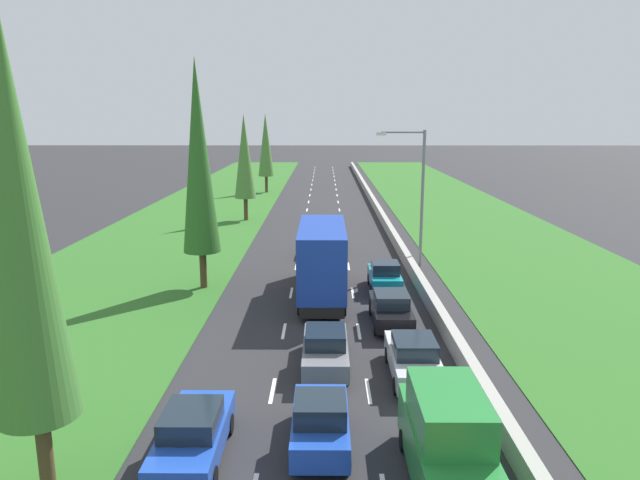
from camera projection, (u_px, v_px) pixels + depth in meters
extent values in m
plane|color=#28282B|center=(323.00, 215.00, 59.17)|extent=(300.00, 300.00, 0.00)
cube|color=#2D6623|center=(200.00, 214.00, 59.26)|extent=(14.00, 140.00, 0.04)
cube|color=#2D6623|center=(463.00, 215.00, 59.06)|extent=(14.00, 140.00, 0.04)
cube|color=#9E9B93|center=(379.00, 211.00, 59.04)|extent=(0.44, 120.00, 0.85)
cube|color=white|center=(273.00, 391.00, 21.04)|extent=(0.14, 2.00, 0.01)
cube|color=white|center=(284.00, 331.00, 26.91)|extent=(0.14, 2.00, 0.01)
cube|color=white|center=(291.00, 293.00, 32.78)|extent=(0.14, 2.00, 0.01)
cube|color=white|center=(296.00, 266.00, 38.64)|extent=(0.14, 2.00, 0.01)
cube|color=white|center=(300.00, 247.00, 44.51)|extent=(0.14, 2.00, 0.01)
cube|color=white|center=(303.00, 232.00, 50.38)|extent=(0.14, 2.00, 0.01)
cube|color=white|center=(305.00, 220.00, 56.25)|extent=(0.14, 2.00, 0.01)
cube|color=white|center=(307.00, 210.00, 62.12)|extent=(0.14, 2.00, 0.01)
cube|color=white|center=(309.00, 202.00, 67.98)|extent=(0.14, 2.00, 0.01)
cube|color=white|center=(310.00, 195.00, 73.85)|extent=(0.14, 2.00, 0.01)
cube|color=white|center=(311.00, 190.00, 79.72)|extent=(0.14, 2.00, 0.01)
cube|color=white|center=(312.00, 185.00, 85.59)|extent=(0.14, 2.00, 0.01)
cube|color=white|center=(313.00, 180.00, 91.46)|extent=(0.14, 2.00, 0.01)
cube|color=white|center=(313.00, 176.00, 97.32)|extent=(0.14, 2.00, 0.01)
cube|color=white|center=(314.00, 173.00, 103.19)|extent=(0.14, 2.00, 0.01)
cube|color=white|center=(315.00, 170.00, 109.06)|extent=(0.14, 2.00, 0.01)
cube|color=white|center=(315.00, 167.00, 114.93)|extent=(0.14, 2.00, 0.01)
cube|color=white|center=(368.00, 391.00, 21.01)|extent=(0.14, 2.00, 0.01)
cube|color=white|center=(359.00, 331.00, 26.88)|extent=(0.14, 2.00, 0.01)
cube|color=white|center=(353.00, 293.00, 32.75)|extent=(0.14, 2.00, 0.01)
cube|color=white|center=(348.00, 266.00, 38.62)|extent=(0.14, 2.00, 0.01)
cube|color=white|center=(345.00, 247.00, 44.48)|extent=(0.14, 2.00, 0.01)
cube|color=white|center=(343.00, 232.00, 50.35)|extent=(0.14, 2.00, 0.01)
cube|color=white|center=(341.00, 220.00, 56.22)|extent=(0.14, 2.00, 0.01)
cube|color=white|center=(339.00, 210.00, 62.09)|extent=(0.14, 2.00, 0.01)
cube|color=white|center=(338.00, 202.00, 67.96)|extent=(0.14, 2.00, 0.01)
cube|color=white|center=(337.00, 195.00, 73.82)|extent=(0.14, 2.00, 0.01)
cube|color=white|center=(336.00, 190.00, 79.69)|extent=(0.14, 2.00, 0.01)
cube|color=white|center=(335.00, 185.00, 85.56)|extent=(0.14, 2.00, 0.01)
cube|color=white|center=(335.00, 180.00, 91.43)|extent=(0.14, 2.00, 0.01)
cube|color=white|center=(334.00, 177.00, 97.30)|extent=(0.14, 2.00, 0.01)
cube|color=white|center=(334.00, 173.00, 103.17)|extent=(0.14, 2.00, 0.01)
cube|color=white|center=(333.00, 170.00, 109.03)|extent=(0.14, 2.00, 0.01)
cube|color=white|center=(333.00, 167.00, 114.90)|extent=(0.14, 2.00, 0.01)
cube|color=#237A33|center=(444.00, 448.00, 15.59)|extent=(1.90, 4.90, 1.40)
cube|color=#237A33|center=(449.00, 411.00, 15.04)|extent=(1.80, 3.10, 1.10)
cylinder|color=black|center=(404.00, 440.00, 17.23)|extent=(0.22, 0.64, 0.64)
cylinder|color=black|center=(462.00, 441.00, 17.22)|extent=(0.22, 0.64, 0.64)
cube|color=#1E47B7|center=(320.00, 425.00, 17.36)|extent=(1.68, 3.90, 0.76)
cube|color=#19232D|center=(320.00, 409.00, 16.92)|extent=(1.52, 1.60, 0.64)
cylinder|color=black|center=(297.00, 416.00, 18.62)|extent=(0.22, 0.64, 0.64)
cylinder|color=black|center=(344.00, 416.00, 18.61)|extent=(0.22, 0.64, 0.64)
cylinder|color=black|center=(293.00, 460.00, 16.26)|extent=(0.22, 0.64, 0.64)
cylinder|color=black|center=(347.00, 460.00, 16.25)|extent=(0.22, 0.64, 0.64)
cube|color=silver|center=(413.00, 361.00, 22.00)|extent=(1.76, 4.50, 0.72)
cube|color=#19232D|center=(414.00, 346.00, 21.72)|extent=(1.56, 1.90, 0.60)
cylinder|color=black|center=(388.00, 355.00, 23.45)|extent=(0.22, 0.64, 0.64)
cylinder|color=black|center=(427.00, 355.00, 23.43)|extent=(0.22, 0.64, 0.64)
cylinder|color=black|center=(397.00, 386.00, 20.72)|extent=(0.22, 0.64, 0.64)
cylinder|color=black|center=(441.00, 386.00, 20.71)|extent=(0.22, 0.64, 0.64)
cube|color=slate|center=(325.00, 351.00, 22.90)|extent=(1.76, 4.50, 0.72)
cube|color=#19232D|center=(325.00, 337.00, 22.61)|extent=(1.56, 1.90, 0.60)
cylinder|color=black|center=(306.00, 346.00, 24.34)|extent=(0.22, 0.64, 0.64)
cylinder|color=black|center=(344.00, 346.00, 24.33)|extent=(0.22, 0.64, 0.64)
cylinder|color=black|center=(304.00, 375.00, 21.61)|extent=(0.22, 0.64, 0.64)
cylinder|color=black|center=(347.00, 375.00, 21.60)|extent=(0.22, 0.64, 0.64)
cube|color=black|center=(391.00, 311.00, 27.64)|extent=(1.76, 4.50, 0.72)
cube|color=#19232D|center=(391.00, 299.00, 27.36)|extent=(1.56, 1.90, 0.60)
cylinder|color=black|center=(371.00, 309.00, 29.09)|extent=(0.22, 0.64, 0.64)
cylinder|color=black|center=(403.00, 309.00, 29.07)|extent=(0.22, 0.64, 0.64)
cylinder|color=black|center=(376.00, 328.00, 26.36)|extent=(0.22, 0.64, 0.64)
cylinder|color=black|center=(411.00, 329.00, 26.35)|extent=(0.22, 0.64, 0.64)
cube|color=black|center=(322.00, 285.00, 32.16)|extent=(2.20, 9.40, 0.56)
cube|color=red|center=(322.00, 245.00, 35.36)|extent=(2.40, 2.20, 2.50)
cube|color=#19389E|center=(322.00, 256.00, 30.68)|extent=(2.44, 7.20, 3.30)
cylinder|color=black|center=(304.00, 274.00, 35.45)|extent=(0.22, 0.64, 0.64)
cylinder|color=black|center=(341.00, 274.00, 35.44)|extent=(0.22, 0.64, 0.64)
cylinder|color=black|center=(301.00, 302.00, 30.09)|extent=(0.22, 0.64, 0.64)
cylinder|color=black|center=(343.00, 302.00, 30.08)|extent=(0.22, 0.64, 0.64)
cylinder|color=black|center=(300.00, 309.00, 29.04)|extent=(0.22, 0.64, 0.64)
cylinder|color=black|center=(344.00, 309.00, 29.02)|extent=(0.22, 0.64, 0.64)
cube|color=#1E47B7|center=(193.00, 437.00, 16.72)|extent=(1.76, 4.50, 0.72)
cube|color=#19232D|center=(191.00, 419.00, 16.44)|extent=(1.56, 1.90, 0.60)
cylinder|color=black|center=(179.00, 424.00, 18.17)|extent=(0.22, 0.64, 0.64)
cylinder|color=black|center=(229.00, 424.00, 18.15)|extent=(0.22, 0.64, 0.64)
cylinder|color=black|center=(153.00, 478.00, 15.44)|extent=(0.22, 0.64, 0.64)
cylinder|color=black|center=(212.00, 478.00, 15.42)|extent=(0.22, 0.64, 0.64)
cube|color=teal|center=(384.00, 278.00, 33.22)|extent=(1.68, 3.90, 0.76)
cube|color=#19232D|center=(385.00, 268.00, 32.78)|extent=(1.52, 1.60, 0.64)
cylinder|color=black|center=(370.00, 279.00, 34.48)|extent=(0.22, 0.64, 0.64)
cylinder|color=black|center=(395.00, 279.00, 34.47)|extent=(0.22, 0.64, 0.64)
cylinder|color=black|center=(373.00, 291.00, 32.12)|extent=(0.22, 0.64, 0.64)
cylinder|color=black|center=(400.00, 291.00, 32.11)|extent=(0.22, 0.64, 0.64)
cube|color=black|center=(320.00, 245.00, 41.85)|extent=(1.76, 4.50, 0.72)
cube|color=#19232D|center=(320.00, 237.00, 41.57)|extent=(1.56, 1.90, 0.60)
cylinder|color=black|center=(310.00, 246.00, 43.30)|extent=(0.22, 0.64, 0.64)
cylinder|color=black|center=(331.00, 246.00, 43.28)|extent=(0.22, 0.64, 0.64)
cylinder|color=black|center=(309.00, 255.00, 40.57)|extent=(0.22, 0.64, 0.64)
cylinder|color=black|center=(331.00, 255.00, 40.56)|extent=(0.22, 0.64, 0.64)
cylinder|color=#4C3823|center=(45.00, 452.00, 15.24)|extent=(0.40, 0.40, 2.20)
cone|color=#3D752D|center=(19.00, 219.00, 13.93)|extent=(2.11, 2.11, 10.37)
cylinder|color=#4C3823|center=(203.00, 270.00, 33.55)|extent=(0.40, 0.40, 2.20)
cone|color=#2D6623|center=(198.00, 157.00, 32.19)|extent=(2.13, 2.13, 10.87)
cylinder|color=#4C3823|center=(246.00, 209.00, 55.67)|extent=(0.39, 0.39, 2.20)
cone|color=#4C7F38|center=(244.00, 156.00, 54.61)|extent=(2.05, 2.05, 7.92)
cylinder|color=#4C3823|center=(266.00, 184.00, 76.45)|extent=(0.39, 0.39, 2.20)
cone|color=#4C7F38|center=(266.00, 145.00, 75.37)|extent=(2.06, 2.06, 8.15)
cylinder|color=gray|center=(422.00, 199.00, 37.85)|extent=(0.20, 0.20, 9.00)
cylinder|color=gray|center=(403.00, 132.00, 36.95)|extent=(2.80, 0.12, 0.12)
cube|color=silver|center=(381.00, 134.00, 36.98)|extent=(0.60, 0.28, 0.20)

